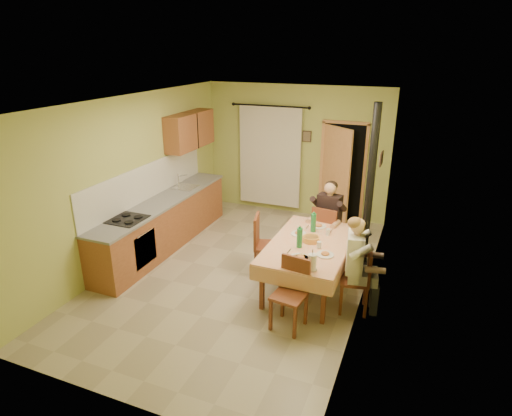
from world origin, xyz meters
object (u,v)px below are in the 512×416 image
at_px(chair_far, 326,243).
at_px(dining_table, 309,265).
at_px(chair_near, 289,308).
at_px(man_right, 357,255).
at_px(man_far, 328,212).
at_px(stove_flue, 367,219).
at_px(chair_left, 268,256).
at_px(chair_right, 355,292).

bearing_deg(chair_far, dining_table, -83.13).
xyz_separation_m(chair_near, man_right, (0.73, 0.71, 0.59)).
relative_size(man_far, stove_flue, 0.50).
bearing_deg(man_far, dining_table, -83.23).
height_order(chair_far, chair_near, chair_far).
xyz_separation_m(dining_table, chair_near, (0.03, -1.08, -0.09)).
xyz_separation_m(dining_table, man_right, (0.76, -0.37, 0.50)).
distance_m(chair_left, man_far, 1.30).
bearing_deg(chair_right, stove_flue, -7.58).
bearing_deg(dining_table, man_right, -25.30).
distance_m(chair_far, chair_left, 1.15).
bearing_deg(chair_far, man_right, -54.03).
relative_size(chair_far, chair_right, 1.05).
xyz_separation_m(chair_far, stove_flue, (0.69, -0.43, 0.73)).
relative_size(dining_table, chair_left, 1.95).
relative_size(chair_far, chair_near, 1.03).
height_order(chair_right, man_far, man_far).
bearing_deg(chair_near, man_right, -127.66).
relative_size(chair_far, stove_flue, 0.36).
xyz_separation_m(chair_far, chair_left, (-0.78, -0.84, 0.00)).
height_order(chair_far, man_right, man_right).
relative_size(chair_near, chair_left, 0.97).
bearing_deg(chair_left, chair_far, 123.02).
relative_size(chair_left, man_far, 0.72).
distance_m(chair_far, chair_near, 2.11).
distance_m(chair_near, chair_left, 1.49).
bearing_deg(dining_table, chair_near, -87.86).
distance_m(man_far, stove_flue, 0.83).
bearing_deg(chair_left, chair_right, 55.81).
xyz_separation_m(chair_right, stove_flue, (-0.04, 0.97, 0.74)).
bearing_deg(chair_left, man_right, 55.58).
bearing_deg(chair_near, dining_table, -80.52).
height_order(dining_table, chair_far, chair_far).
bearing_deg(man_right, man_far, 16.95).
bearing_deg(stove_flue, chair_right, -87.52).
xyz_separation_m(chair_near, chair_left, (-0.78, 1.27, 0.00)).
bearing_deg(stove_flue, dining_table, -140.04).
height_order(chair_left, stove_flue, stove_flue).
bearing_deg(stove_flue, man_far, 147.56).
xyz_separation_m(chair_far, chair_near, (-0.00, -2.11, -0.00)).
distance_m(chair_right, stove_flue, 1.22).
bearing_deg(chair_right, man_right, 90.00).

